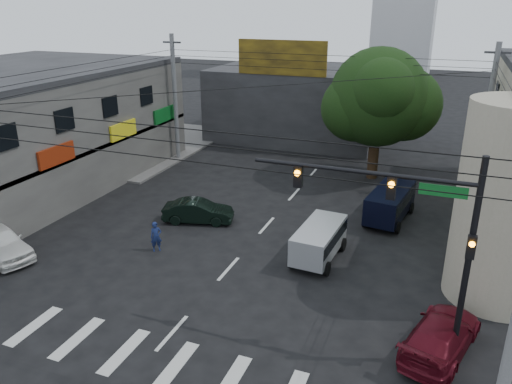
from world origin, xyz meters
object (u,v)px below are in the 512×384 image
Objects in this scene: maroon_sedan at (441,335)px; silver_minivan at (319,243)px; traffic_gantry at (415,223)px; street_tree at (378,98)px; navy_van at (390,205)px; traffic_officer at (156,237)px; utility_pole_far_left at (175,99)px; utility_pole_far_right at (486,122)px; dark_sedan at (198,211)px.

silver_minivan is (-5.56, 4.93, 0.17)m from maroon_sedan.
street_tree is at bearing 101.99° from traffic_gantry.
navy_van is (2.02, -6.83, -4.58)m from street_tree.
utility_pole_far_left is at bearing 74.15° from traffic_officer.
street_tree is 0.95× the size of utility_pole_far_right.
maroon_sedan is 13.36m from traffic_officer.
navy_van is at bearing 99.19° from traffic_gantry.
maroon_sedan is 11.12m from navy_van.
utility_pole_far_left is 6.16× the size of traffic_officer.
dark_sedan is 10.48m from navy_van.
dark_sedan is at bearing 148.17° from traffic_gantry.
traffic_officer is (-0.31, -3.75, 0.12)m from dark_sedan.
street_tree is at bearing 3.95° from utility_pole_far_left.
street_tree reaches higher than traffic_gantry.
utility_pole_far_right is 1.92× the size of maroon_sedan.
utility_pole_far_right reaches higher than traffic_gantry.
maroon_sedan is 1.03× the size of navy_van.
maroon_sedan is (1.26, 0.49, -4.18)m from traffic_gantry.
navy_van is (-1.81, 11.17, -3.94)m from traffic_gantry.
dark_sedan is (6.85, -9.88, -3.98)m from utility_pole_far_left.
street_tree is at bearing 171.25° from utility_pole_far_right.
dark_sedan is 0.86× the size of navy_van.
utility_pole_far_left is at bearing -24.33° from maroon_sedan.
utility_pole_far_right is 2.35× the size of silver_minivan.
traffic_gantry is at bearing -137.99° from dark_sedan.
maroon_sedan is at bearing -133.66° from dark_sedan.
utility_pole_far_right is 20.24m from traffic_officer.
traffic_officer is (-13.05, 2.88, 0.10)m from maroon_sedan.
utility_pole_far_right is at bearing -71.22° from dark_sedan.
utility_pole_far_right reaches higher than navy_van.
traffic_officer is (-7.96, -14.63, -4.73)m from street_tree.
utility_pole_far_left reaches higher than maroon_sedan.
utility_pole_far_left is at bearing 18.57° from dark_sedan.
navy_van is (-3.07, 10.68, 0.24)m from maroon_sedan.
utility_pole_far_left is 18.58m from silver_minivan.
traffic_officer is (-7.48, -2.04, -0.08)m from silver_minivan.
utility_pole_far_left is at bearing 54.04° from silver_minivan.
navy_van is 3.12× the size of traffic_officer.
utility_pole_far_left is (-14.50, -1.00, -0.87)m from street_tree.
maroon_sedan is (-1.41, -16.51, -3.95)m from utility_pole_far_right.
maroon_sedan is at bearing -73.80° from street_tree.
street_tree reaches higher than navy_van.
street_tree is 1.81× the size of maroon_sedan.
traffic_gantry is 1.50× the size of maroon_sedan.
utility_pole_far_right is at bearing -27.43° from silver_minivan.
silver_minivan is (-4.30, 5.42, -4.01)m from traffic_gantry.
silver_minivan is 2.63× the size of traffic_officer.
dark_sedan is 2.68× the size of traffic_officer.
utility_pole_far_right is 14.04m from silver_minivan.
traffic_officer is at bearing -64.36° from utility_pole_far_left.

